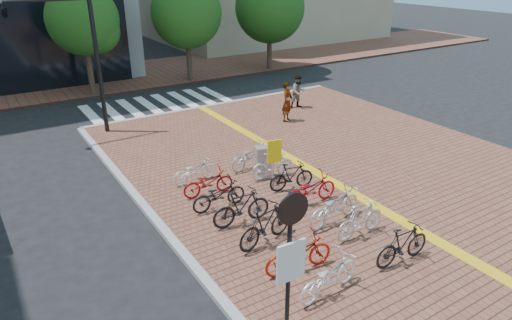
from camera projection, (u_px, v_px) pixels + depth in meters
ground at (320, 225)px, 13.32m from camera, size 120.00×120.00×0.00m
kerb_north at (217, 105)px, 24.03m from camera, size 14.00×0.25×0.15m
far_sidewalk at (111, 78)px, 29.51m from camera, size 70.00×8.00×0.15m
crosswalk at (159, 104)px, 24.38m from camera, size 7.50×4.00×0.01m
street_trees at (203, 14)px, 27.62m from camera, size 16.20×4.60×6.35m
bike_0 at (329, 276)px, 10.19m from camera, size 1.88×0.85×0.95m
bike_1 at (298, 254)px, 10.97m from camera, size 1.86×0.85×0.94m
bike_2 at (265, 225)px, 12.00m from camera, size 1.93×0.89×1.12m
bike_3 at (241, 207)px, 12.91m from camera, size 1.82×0.62×1.08m
bike_4 at (219, 195)px, 13.75m from camera, size 1.76×0.63×0.92m
bike_5 at (208, 182)px, 14.55m from camera, size 1.72×0.75×0.88m
bike_6 at (195, 171)px, 15.42m from camera, size 1.62×0.64×0.83m
bike_7 at (403, 244)px, 11.25m from camera, size 1.74×0.55×1.03m
bike_8 at (360, 219)px, 12.34m from camera, size 1.71×0.53×1.02m
bike_9 at (334, 206)px, 12.98m from camera, size 2.08×0.94×1.05m
bike_10 at (310, 189)px, 14.01m from camera, size 1.89×0.74×0.98m
bike_11 at (292, 176)px, 14.90m from camera, size 1.62×0.71×0.94m
bike_12 at (273, 165)px, 15.67m from camera, size 1.67×0.63×0.98m
bike_13 at (251, 155)px, 16.47m from camera, size 1.92×0.93×0.97m
pedestrian_a at (287, 102)px, 21.09m from camera, size 0.80×0.71×1.85m
pedestrian_b at (298, 92)px, 23.07m from camera, size 0.88×0.72×1.66m
utility_box at (263, 162)px, 15.69m from camera, size 0.61×0.52×1.14m
yellow_sign at (274, 156)px, 14.50m from camera, size 0.48×0.15×1.78m
notice_sign at (290, 253)px, 8.22m from camera, size 0.62×0.15×3.35m
traffic_light_pole at (57, 36)px, 17.78m from camera, size 3.29×1.27×6.12m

